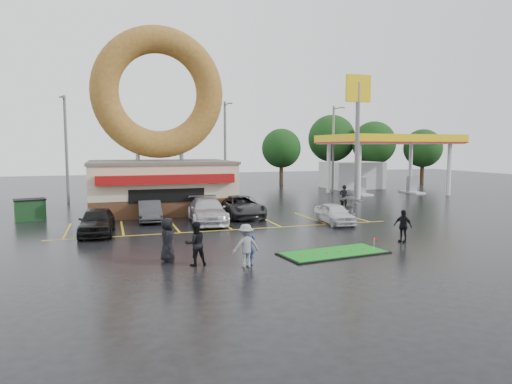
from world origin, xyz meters
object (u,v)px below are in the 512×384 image
object	(u,v)px
streetlight_right	(333,146)
car_dgrey	(150,211)
gas_station	(371,157)
streetlight_left	(66,146)
car_grey	(241,207)
donut_shop	(160,150)
shell_sign	(358,115)
person_blue	(249,246)
dumpster	(30,210)
car_black	(97,221)
car_silver	(207,211)
putting_green	(334,253)
person_cameraman	(403,226)
streetlight_mid	(225,146)
car_white	(335,213)

from	to	relation	value
streetlight_right	car_dgrey	xyz separation A→B (m)	(-20.24, -13.92, -4.12)
gas_station	streetlight_left	xyz separation A→B (m)	(-30.00, -1.02, 1.08)
streetlight_right	car_grey	distance (m)	20.41
donut_shop	shell_sign	size ratio (longest dim) A/B	1.27
person_blue	dumpster	world-z (taller)	person_blue
gas_station	car_black	bearing A→B (deg)	-148.66
car_silver	putting_green	distance (m)	10.55
gas_station	car_black	distance (m)	32.15
car_silver	car_grey	xyz separation A→B (m)	(2.69, 1.59, -0.05)
shell_sign	person_blue	size ratio (longest dim) A/B	6.76
streetlight_right	dumpster	bearing A→B (deg)	-158.12
shell_sign	putting_green	distance (m)	20.07
car_silver	putting_green	size ratio (longest dim) A/B	1.05
shell_sign	car_dgrey	world-z (taller)	shell_sign
streetlight_left	car_silver	bearing A→B (deg)	-56.32
car_grey	person_cameraman	bearing A→B (deg)	-62.19
donut_shop	streetlight_right	xyz separation A→B (m)	(19.00, 8.95, 0.32)
shell_sign	streetlight_right	bearing A→B (deg)	73.17
car_dgrey	dumpster	size ratio (longest dim) A/B	2.22
person_cameraman	car_grey	bearing A→B (deg)	-176.85
streetlight_mid	car_white	world-z (taller)	streetlight_mid
streetlight_right	shell_sign	bearing A→B (deg)	-106.83
streetlight_left	streetlight_mid	size ratio (longest dim) A/B	1.00
streetlight_mid	putting_green	size ratio (longest dim) A/B	1.78
person_blue	person_cameraman	xyz separation A→B (m)	(8.60, 1.87, 0.03)
person_blue	car_silver	bearing A→B (deg)	82.87
putting_green	car_white	bearing A→B (deg)	62.15
streetlight_left	dumpster	xyz separation A→B (m)	(-1.59, -9.08, -4.13)
car_silver	streetlight_left	bearing A→B (deg)	127.95
streetlight_left	car_white	size ratio (longest dim) A/B	2.41
person_blue	putting_green	world-z (taller)	person_blue
streetlight_mid	person_blue	xyz separation A→B (m)	(-5.39, -25.24, -4.00)
streetlight_right	person_cameraman	bearing A→B (deg)	-109.82
car_grey	person_cameraman	xyz separation A→B (m)	(5.40, -10.29, 0.09)
shell_sign	person_cameraman	distance (m)	16.90
gas_station	shell_sign	distance (m)	11.93
dumpster	putting_green	xyz separation A→B (m)	(14.37, -14.47, -0.61)
streetlight_left	person_blue	world-z (taller)	streetlight_left
car_black	car_dgrey	size ratio (longest dim) A/B	1.09
donut_shop	dumpster	xyz separation A→B (m)	(-8.59, -2.13, -3.81)
putting_green	donut_shop	bearing A→B (deg)	109.20
streetlight_right	car_silver	xyz separation A→B (m)	(-16.88, -15.68, -4.01)
car_black	putting_green	size ratio (longest dim) A/B	0.86
donut_shop	car_black	distance (m)	10.39
car_silver	car_black	bearing A→B (deg)	-159.01
gas_station	person_blue	xyz separation A→B (m)	(-21.39, -25.26, -2.92)
shell_sign	car_silver	distance (m)	16.42
shell_sign	person_cameraman	world-z (taller)	shell_sign
streetlight_mid	car_grey	world-z (taller)	streetlight_mid
car_dgrey	car_silver	size ratio (longest dim) A/B	0.75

